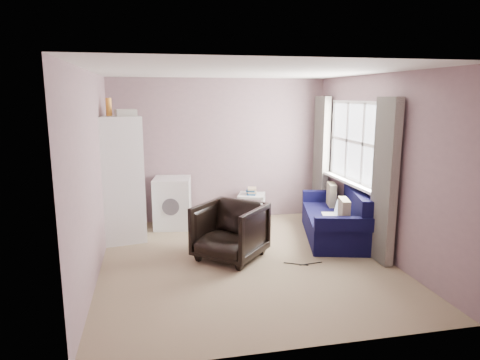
% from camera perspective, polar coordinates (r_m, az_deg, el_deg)
% --- Properties ---
extents(room, '(3.84, 4.24, 2.54)m').
position_cam_1_polar(room, '(5.57, 0.94, 1.37)').
color(room, '#917C5F').
rests_on(room, ground).
extents(armchair, '(1.13, 1.13, 0.85)m').
position_cam_1_polar(armchair, '(5.86, -1.33, -6.48)').
color(armchair, black).
rests_on(armchair, ground).
extents(fridge, '(0.77, 0.76, 2.17)m').
position_cam_1_polar(fridge, '(6.75, -15.77, 0.23)').
color(fridge, silver).
rests_on(fridge, ground).
extents(washing_machine, '(0.68, 0.68, 0.85)m').
position_cam_1_polar(washing_machine, '(7.32, -9.00, -2.85)').
color(washing_machine, silver).
rests_on(washing_machine, ground).
extents(side_table, '(0.57, 0.57, 0.61)m').
position_cam_1_polar(side_table, '(7.58, 1.55, -3.43)').
color(side_table, silver).
rests_on(side_table, ground).
extents(sofa, '(1.23, 1.93, 0.80)m').
position_cam_1_polar(sofa, '(6.89, 12.80, -5.18)').
color(sofa, '#0C0B35').
rests_on(sofa, ground).
extents(window_dressing, '(0.17, 2.62, 2.18)m').
position_cam_1_polar(window_dressing, '(6.83, 14.23, 1.62)').
color(window_dressing, white).
rests_on(window_dressing, ground).
extents(floor_cables, '(0.51, 0.17, 0.01)m').
position_cam_1_polar(floor_cables, '(5.85, 8.46, -10.99)').
color(floor_cables, black).
rests_on(floor_cables, ground).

